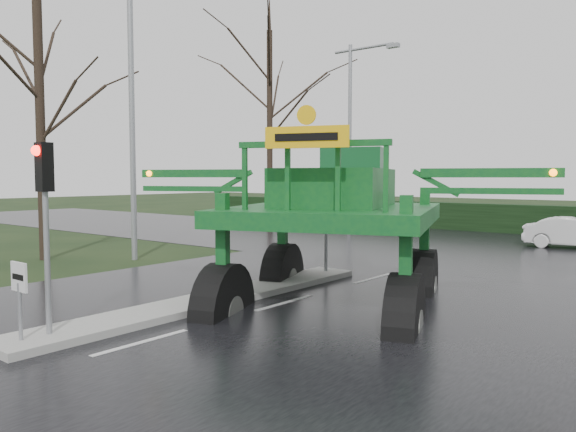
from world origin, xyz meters
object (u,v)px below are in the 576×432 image
Objects in this scene: keep_left_sign at (19,288)px; traffic_signal_mid at (326,189)px; traffic_signal_near at (45,197)px; street_light_left_far at (355,120)px; street_light_left_near at (137,88)px; white_sedan at (573,249)px; crop_sprayer at (227,194)px.

traffic_signal_mid is (0.00, 8.99, 1.53)m from keep_left_sign.
traffic_signal_near is 0.35× the size of street_light_left_far.
traffic_signal_mid is at bearing -61.14° from street_light_left_far.
street_light_left_near reaches higher than white_sedan.
street_light_left_far is at bearing 107.78° from keep_left_sign.
traffic_signal_near is 22.37m from street_light_left_far.
street_light_left_far is (0.00, 14.00, 0.00)m from street_light_left_near.
crop_sprayer is at bearing -23.23° from street_light_left_near.
traffic_signal_near is 20.75m from white_sedan.
street_light_left_far reaches higher than white_sedan.
crop_sprayer is at bearing -66.22° from street_light_left_far.
traffic_signal_near is 0.35× the size of street_light_left_near.
crop_sprayer reaches higher than traffic_signal_near.
street_light_left_far reaches higher than traffic_signal_mid.
street_light_left_near is 2.63× the size of white_sedan.
street_light_left_near reaches higher than traffic_signal_near.
traffic_signal_mid is 0.35× the size of street_light_left_far.
traffic_signal_near and traffic_signal_mid have the same top height.
crop_sprayer is (0.71, 3.74, -0.03)m from traffic_signal_near.
traffic_signal_near is 3.81m from crop_sprayer.
street_light_left_far is at bearing 118.86° from traffic_signal_mid.
street_light_left_far is 12.62m from white_sedan.
traffic_signal_mid is 0.35× the size of street_light_left_near.
crop_sprayer reaches higher than traffic_signal_mid.
keep_left_sign is 23.11m from street_light_left_far.
street_light_left_near is at bearing 132.59° from keep_left_sign.
crop_sprayer is at bearing 79.21° from traffic_signal_near.
street_light_left_near is (-6.89, -1.49, 3.40)m from traffic_signal_mid.
street_light_left_near is 18.20m from white_sedan.
white_sedan is at bearing 78.28° from traffic_signal_near.
traffic_signal_mid is 0.38× the size of crop_sprayer.
keep_left_sign is at bearing -90.00° from traffic_signal_near.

